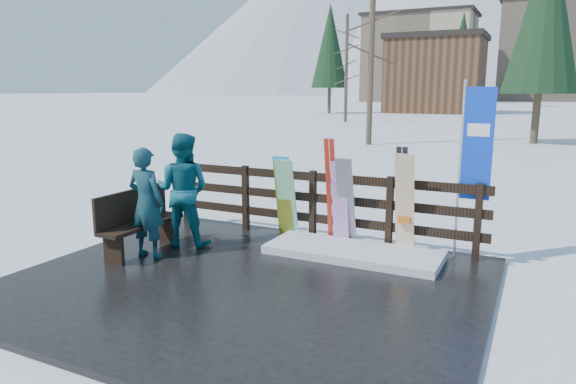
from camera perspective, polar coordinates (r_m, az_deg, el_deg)
The scene contains 19 objects.
ground at distance 6.87m, azimuth -4.76°, elevation -10.43°, with size 700.00×700.00×0.00m, color white.
deck at distance 6.85m, azimuth -4.77°, elevation -10.12°, with size 6.00×5.00×0.08m, color black.
fence at distance 8.53m, azimuth 2.78°, elevation -0.89°, with size 5.60×0.10×1.15m.
snow_patch at distance 7.82m, azimuth 7.22°, elevation -6.64°, with size 2.60×1.00×0.12m, color white.
bench at distance 8.15m, azimuth -16.33°, elevation -2.95°, with size 0.41×1.50×0.97m.
snowboard_0 at distance 8.50m, azimuth -0.43°, elevation -0.63°, with size 0.28×0.03×1.42m, color #20A2F3.
snowboard_1 at distance 8.49m, azimuth -0.14°, elevation -0.82°, with size 0.32×0.03×1.38m, color silver.
snowboard_2 at distance 8.51m, azimuth -0.47°, elevation -0.78°, with size 0.27×0.03×1.37m, color #C5D01E.
snowboard_3 at distance 8.12m, azimuth 5.78°, elevation -1.35°, with size 0.26×0.03×1.39m, color white.
snowboard_4 at distance 8.08m, azimuth 6.46°, elevation -1.20°, with size 0.27×0.03×1.48m, color black.
snowboard_5 at distance 7.81m, azimuth 12.84°, elevation -1.39°, with size 0.28×0.03×1.58m, color white.
ski_pair_a at distance 8.21m, azimuth 4.82°, elevation 0.04°, with size 0.16×0.30×1.72m.
ski_pair_b at distance 7.88m, azimuth 12.58°, elevation -0.93°, with size 0.17×0.33×1.65m.
rental_flag at distance 7.80m, azimuth 19.89°, elevation 4.35°, with size 0.45×0.04×2.60m.
person_front at distance 7.83m, azimuth -15.46°, elevation -1.17°, with size 0.60×0.39×1.64m, color #1C5D55.
person_back at distance 8.28m, azimuth -11.59°, elevation 0.23°, with size 0.87×0.68×1.80m, color #135C69.
resort_buildings at distance 121.10m, azimuth 25.92°, elevation 13.61°, with size 73.00×87.60×22.60m.
trees at distance 51.17m, azimuth 27.76°, elevation 13.63°, with size 42.14×68.66×13.06m.
mountains at distance 337.53m, azimuth 25.00°, elevation 18.38°, with size 520.00×260.00×120.00m.
Camera 1 is at (3.32, -5.45, 2.53)m, focal length 32.00 mm.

